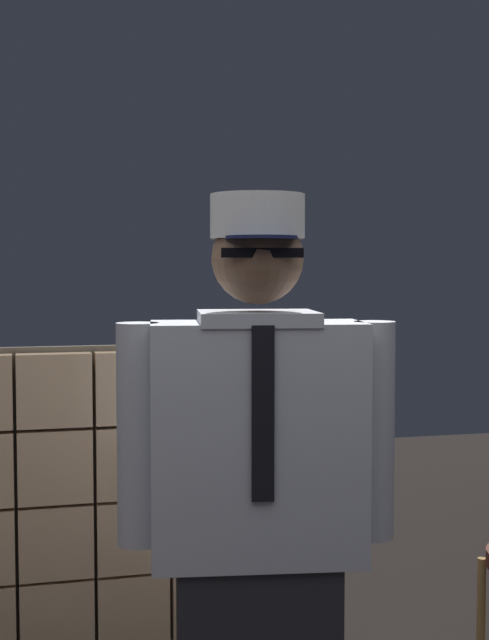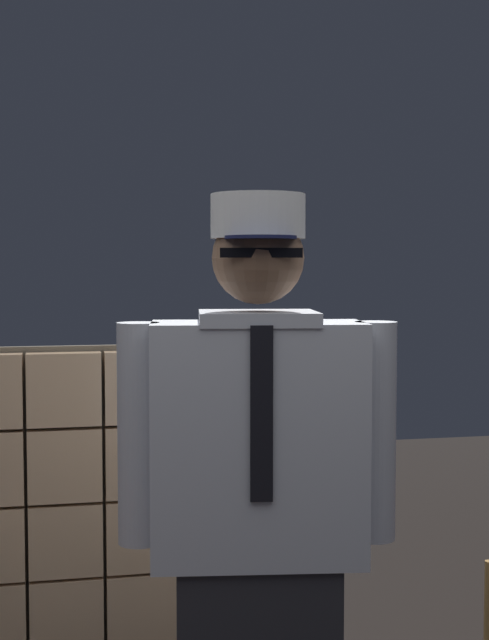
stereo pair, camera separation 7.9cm
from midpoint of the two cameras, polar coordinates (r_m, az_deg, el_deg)
The scene contains 2 objects.
glass_block_wall at distance 3.34m, azimuth -7.95°, elevation -13.58°, with size 1.39×0.10×1.39m.
standing_person at distance 2.38m, azimuth -0.15°, elevation -13.47°, with size 0.74×0.35×1.84m.
Camera 1 is at (-0.36, -1.83, 1.65)m, focal length 49.61 mm.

